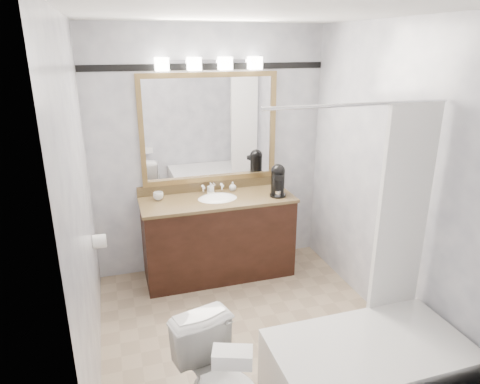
% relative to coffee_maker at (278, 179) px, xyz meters
% --- Properties ---
extents(room, '(2.42, 2.62, 2.52)m').
position_rel_coffee_maker_xyz_m(room, '(-0.61, -0.94, 0.24)').
color(room, '#9E886B').
rests_on(room, ground).
extents(vanity, '(1.53, 0.58, 0.97)m').
position_rel_coffee_maker_xyz_m(vanity, '(-0.61, 0.08, -0.57)').
color(vanity, black).
rests_on(vanity, ground).
extents(mirror, '(1.40, 0.04, 1.10)m').
position_rel_coffee_maker_xyz_m(mirror, '(-0.61, 0.34, 0.49)').
color(mirror, olive).
rests_on(mirror, room).
extents(vanity_light_bar, '(1.02, 0.14, 0.12)m').
position_rel_coffee_maker_xyz_m(vanity_light_bar, '(-0.61, 0.29, 1.12)').
color(vanity_light_bar, silver).
rests_on(vanity_light_bar, room).
extents(accent_stripe, '(2.40, 0.01, 0.06)m').
position_rel_coffee_maker_xyz_m(accent_stripe, '(-0.61, 0.35, 1.09)').
color(accent_stripe, black).
rests_on(accent_stripe, room).
extents(bathtub, '(1.30, 0.75, 1.96)m').
position_rel_coffee_maker_xyz_m(bathtub, '(-0.06, -1.84, -0.73)').
color(bathtub, white).
rests_on(bathtub, ground).
extents(tp_roll, '(0.11, 0.12, 0.12)m').
position_rel_coffee_maker_xyz_m(tp_roll, '(-1.75, -0.28, -0.31)').
color(tp_roll, white).
rests_on(tp_roll, room).
extents(tissue_box, '(0.24, 0.18, 0.09)m').
position_rel_coffee_maker_xyz_m(tissue_box, '(-1.08, -2.06, -0.26)').
color(tissue_box, white).
rests_on(tissue_box, toilet).
extents(coffee_maker, '(0.17, 0.21, 0.32)m').
position_rel_coffee_maker_xyz_m(coffee_maker, '(0.00, 0.00, 0.00)').
color(coffee_maker, black).
rests_on(coffee_maker, vanity).
extents(cup_left, '(0.11, 0.11, 0.08)m').
position_rel_coffee_maker_xyz_m(cup_left, '(-1.18, 0.21, -0.12)').
color(cup_left, white).
rests_on(cup_left, vanity).
extents(soap_bottle_a, '(0.07, 0.07, 0.12)m').
position_rel_coffee_maker_xyz_m(soap_bottle_a, '(-0.64, 0.23, -0.11)').
color(soap_bottle_a, white).
rests_on(soap_bottle_a, vanity).
extents(soap_bottle_b, '(0.09, 0.09, 0.10)m').
position_rel_coffee_maker_xyz_m(soap_bottle_b, '(-0.40, 0.26, -0.12)').
color(soap_bottle_b, white).
rests_on(soap_bottle_b, vanity).
extents(soap_bar, '(0.08, 0.05, 0.02)m').
position_rel_coffee_maker_xyz_m(soap_bar, '(-0.65, 0.19, -0.15)').
color(soap_bar, beige).
rests_on(soap_bar, vanity).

